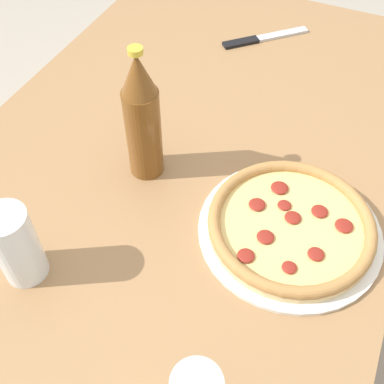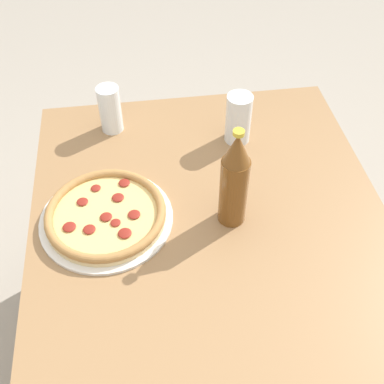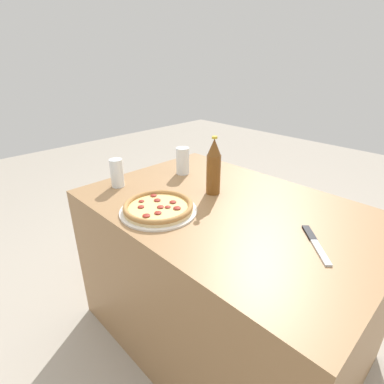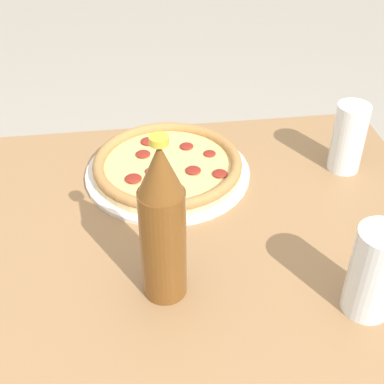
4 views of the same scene
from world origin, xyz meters
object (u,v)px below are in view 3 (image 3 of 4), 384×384
object	(u,v)px
pizza_veggie	(158,208)
glass_cola	(183,162)
glass_mango_juice	(117,174)
beer_bottle	(214,167)
knife	(315,242)

from	to	relation	value
pizza_veggie	glass_cola	distance (m)	0.44
glass_mango_juice	beer_bottle	world-z (taller)	beer_bottle
glass_mango_juice	pizza_veggie	bearing A→B (deg)	175.97
glass_cola	glass_mango_juice	size ratio (longest dim) A/B	1.04
pizza_veggie	glass_mango_juice	xyz separation A→B (m)	(0.34, -0.02, 0.05)
beer_bottle	knife	xyz separation A→B (m)	(-0.51, 0.06, -0.12)
glass_cola	glass_mango_juice	world-z (taller)	glass_cola
pizza_veggie	knife	xyz separation A→B (m)	(-0.54, -0.24, -0.01)
glass_mango_juice	knife	bearing A→B (deg)	-166.48
knife	glass_cola	bearing A→B (deg)	-9.14
pizza_veggie	knife	distance (m)	0.59
pizza_veggie	glass_mango_juice	world-z (taller)	glass_mango_juice
glass_mango_juice	knife	size ratio (longest dim) A/B	0.75
glass_cola	glass_mango_juice	xyz separation A→B (m)	(0.09, 0.34, -0.00)
beer_bottle	glass_mango_juice	bearing A→B (deg)	35.72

